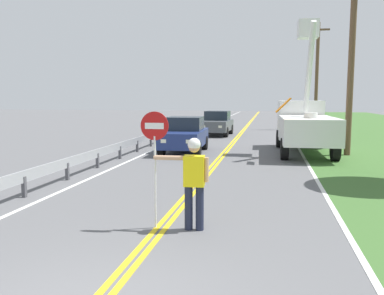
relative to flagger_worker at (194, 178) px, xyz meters
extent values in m
cube|color=yellow|center=(-0.74, 16.50, -1.04)|extent=(0.11, 110.00, 0.01)
cube|color=yellow|center=(-0.56, 16.50, -1.04)|extent=(0.11, 110.00, 0.01)
cube|color=silver|center=(2.95, 16.50, -1.04)|extent=(0.12, 110.00, 0.01)
cube|color=silver|center=(-4.25, 16.50, -1.04)|extent=(0.12, 110.00, 0.01)
cylinder|color=#1E2338|center=(0.12, 0.01, -0.61)|extent=(0.16, 0.16, 0.88)
cylinder|color=#1E2338|center=(-0.10, 0.00, -0.61)|extent=(0.16, 0.16, 0.88)
cube|color=yellow|center=(0.01, 0.00, 0.13)|extent=(0.41, 0.26, 0.60)
cylinder|color=tan|center=(-0.49, -0.02, 0.38)|extent=(0.60, 0.12, 0.09)
cylinder|color=tan|center=(0.25, 0.01, 0.16)|extent=(0.09, 0.09, 0.48)
sphere|color=tan|center=(0.01, 0.00, 0.60)|extent=(0.22, 0.22, 0.22)
sphere|color=white|center=(0.01, 0.00, 0.65)|extent=(0.25, 0.25, 0.25)
cylinder|color=silver|center=(-0.77, -0.04, -0.12)|extent=(0.04, 0.04, 1.85)
cylinder|color=#B71414|center=(-0.77, -0.04, 1.00)|extent=(0.56, 0.03, 0.56)
cube|color=white|center=(-0.77, -0.06, 1.00)|extent=(0.38, 0.01, 0.12)
cube|color=white|center=(3.08, 10.77, 0.16)|extent=(2.43, 4.66, 1.10)
cube|color=white|center=(2.98, 14.22, 0.41)|extent=(2.26, 2.16, 2.00)
cube|color=#1E2833|center=(2.96, 15.25, 0.71)|extent=(1.98, 0.11, 0.90)
cylinder|color=silver|center=(3.11, 9.85, 0.83)|extent=(0.56, 0.56, 0.24)
cylinder|color=silver|center=(3.08, 10.85, 2.81)|extent=(0.30, 2.21, 3.81)
cube|color=white|center=(3.05, 11.85, 4.66)|extent=(0.92, 0.92, 0.80)
cube|color=orange|center=(1.95, 8.94, 1.26)|extent=(0.62, 0.82, 0.59)
cylinder|color=black|center=(1.96, 13.99, -0.59)|extent=(0.35, 0.93, 0.92)
cylinder|color=black|center=(4.02, 14.05, -0.59)|extent=(0.35, 0.93, 0.92)
cylinder|color=black|center=(2.08, 9.71, -0.59)|extent=(0.35, 0.93, 0.92)
cylinder|color=black|center=(4.14, 9.77, -0.59)|extent=(0.35, 0.93, 0.92)
cube|color=navy|center=(-2.57, 11.12, -0.35)|extent=(1.98, 4.16, 0.72)
cube|color=#1E2833|center=(-2.58, 11.37, 0.33)|extent=(1.68, 1.78, 0.64)
cube|color=#EAEACC|center=(-1.95, 9.11, -0.30)|extent=(0.24, 0.07, 0.16)
cube|color=#EAEACC|center=(-3.05, 9.08, -0.30)|extent=(0.24, 0.07, 0.16)
cylinder|color=black|center=(-1.70, 9.88, -0.71)|extent=(0.30, 0.69, 0.68)
cylinder|color=black|center=(-3.34, 9.83, -0.71)|extent=(0.30, 0.69, 0.68)
cylinder|color=black|center=(-1.79, 12.42, -0.71)|extent=(0.30, 0.69, 0.68)
cylinder|color=black|center=(-3.43, 12.37, -0.71)|extent=(0.30, 0.69, 0.68)
cube|color=#4C5156|center=(-2.21, 20.39, -0.35)|extent=(1.97, 4.16, 0.72)
cube|color=#1E2833|center=(-2.20, 20.64, 0.33)|extent=(1.68, 1.77, 0.64)
cube|color=#EAEACC|center=(-1.72, 18.34, -0.30)|extent=(0.24, 0.07, 0.16)
cube|color=#EAEACC|center=(-2.83, 18.38, -0.30)|extent=(0.24, 0.07, 0.16)
cylinder|color=black|center=(-1.43, 19.09, -0.71)|extent=(0.30, 0.69, 0.68)
cylinder|color=black|center=(-3.07, 19.15, -0.71)|extent=(0.30, 0.69, 0.68)
cylinder|color=black|center=(-1.35, 21.63, -0.71)|extent=(0.30, 0.69, 0.68)
cylinder|color=black|center=(-2.98, 21.69, -0.71)|extent=(0.30, 0.69, 0.68)
cylinder|color=brown|center=(4.95, 11.66, 2.90)|extent=(0.28, 0.28, 7.89)
cylinder|color=brown|center=(5.19, 27.57, 3.35)|extent=(0.28, 0.28, 8.78)
cube|color=brown|center=(5.19, 27.57, 7.14)|extent=(1.80, 0.14, 0.14)
cube|color=#9EA0A3|center=(-4.85, 12.00, -0.50)|extent=(0.06, 32.00, 0.32)
cube|color=#4C4C51|center=(-4.85, 1.71, -0.77)|extent=(0.10, 0.10, 0.55)
cube|color=#4C4C51|center=(-4.85, 4.00, -0.77)|extent=(0.10, 0.10, 0.55)
cube|color=#4C4C51|center=(-4.85, 6.29, -0.77)|extent=(0.10, 0.10, 0.55)
cube|color=#4C4C51|center=(-4.85, 8.57, -0.77)|extent=(0.10, 0.10, 0.55)
cube|color=#4C4C51|center=(-4.85, 10.86, -0.77)|extent=(0.10, 0.10, 0.55)
cube|color=#4C4C51|center=(-4.85, 13.14, -0.77)|extent=(0.10, 0.10, 0.55)
cube|color=#4C4C51|center=(-4.85, 15.43, -0.77)|extent=(0.10, 0.10, 0.55)
cube|color=#4C4C51|center=(-4.85, 17.71, -0.77)|extent=(0.10, 0.10, 0.55)
cube|color=#4C4C51|center=(-4.85, 20.00, -0.77)|extent=(0.10, 0.10, 0.55)
cube|color=#4C4C51|center=(-4.85, 22.29, -0.77)|extent=(0.10, 0.10, 0.55)
cube|color=#4C4C51|center=(-4.85, 24.57, -0.77)|extent=(0.10, 0.10, 0.55)
cube|color=#4C4C51|center=(-4.85, 26.86, -0.77)|extent=(0.10, 0.10, 0.55)
camera|label=1|loc=(1.43, -7.53, 1.54)|focal=37.45mm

